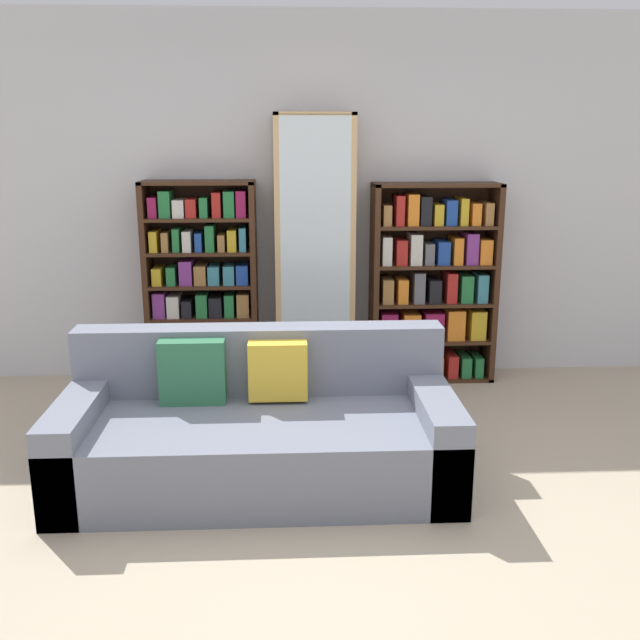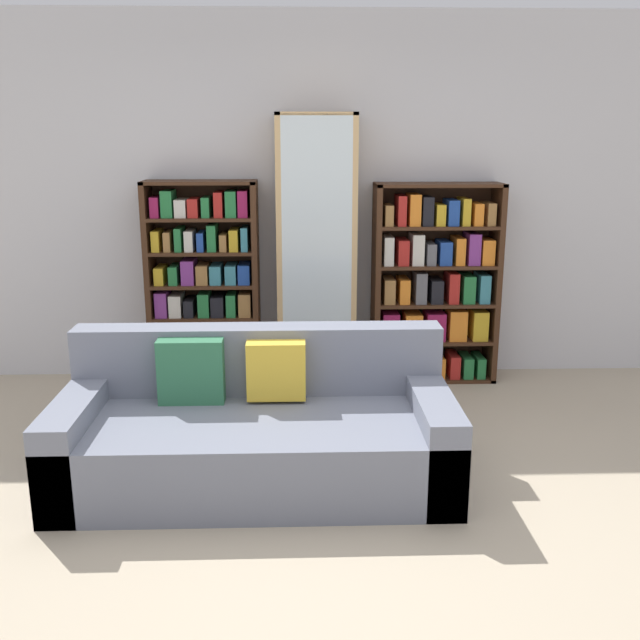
# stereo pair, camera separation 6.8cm
# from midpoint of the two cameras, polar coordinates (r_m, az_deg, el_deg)

# --- Properties ---
(ground_plane) EXTENTS (16.00, 16.00, 0.00)m
(ground_plane) POSITION_cam_midpoint_polar(r_m,az_deg,el_deg) (3.54, -0.67, -16.51)
(ground_plane) COLOR tan
(wall_back) EXTENTS (7.00, 0.06, 2.70)m
(wall_back) POSITION_cam_midpoint_polar(r_m,az_deg,el_deg) (5.44, -1.69, 9.55)
(wall_back) COLOR silver
(wall_back) RESTS_ON ground
(couch) EXTENTS (2.08, 0.93, 0.78)m
(couch) POSITION_cam_midpoint_polar(r_m,az_deg,el_deg) (3.92, -5.44, -8.92)
(couch) COLOR slate
(couch) RESTS_ON ground
(bookshelf_left) EXTENTS (0.82, 0.32, 1.51)m
(bookshelf_left) POSITION_cam_midpoint_polar(r_m,az_deg,el_deg) (5.37, -9.75, 2.65)
(bookshelf_left) COLOR #3D2314
(bookshelf_left) RESTS_ON ground
(display_cabinet) EXTENTS (0.58, 0.36, 1.98)m
(display_cabinet) POSITION_cam_midpoint_polar(r_m,az_deg,el_deg) (5.27, -0.83, 5.39)
(display_cabinet) COLOR tan
(display_cabinet) RESTS_ON ground
(bookshelf_right) EXTENTS (0.93, 0.32, 1.49)m
(bookshelf_right) POSITION_cam_midpoint_polar(r_m,az_deg,el_deg) (5.44, 8.66, 2.77)
(bookshelf_right) COLOR #3D2314
(bookshelf_right) RESTS_ON ground
(wine_bottle) EXTENTS (0.07, 0.07, 0.41)m
(wine_bottle) POSITION_cam_midpoint_polar(r_m,az_deg,el_deg) (4.92, 5.97, -5.22)
(wine_bottle) COLOR black
(wine_bottle) RESTS_ON ground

